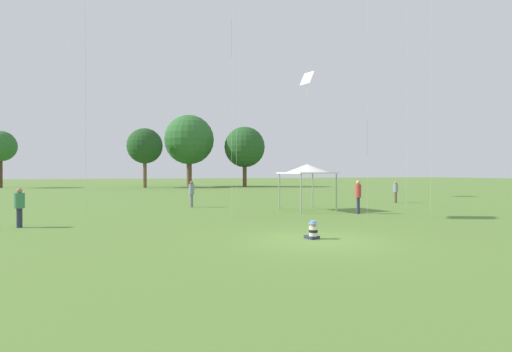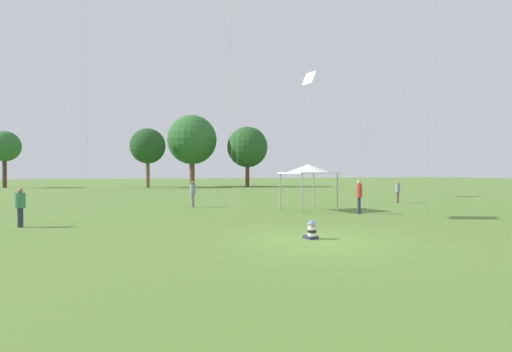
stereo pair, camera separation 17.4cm
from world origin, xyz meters
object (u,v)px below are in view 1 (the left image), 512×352
at_px(canopy_tent, 307,169).
at_px(distant_tree_2, 245,147).
at_px(seated_toddler, 313,231).
at_px(distant_tree_1, 189,140).
at_px(person_standing_0, 192,192).
at_px(distant_tree_3, 145,146).
at_px(kite_3, 307,81).
at_px(person_standing_1, 358,193).
at_px(person_standing_2, 396,190).
at_px(distant_tree_0, 0,146).
at_px(person_standing_3, 19,204).

xyz_separation_m(canopy_tent, distant_tree_2, (9.98, 39.33, 3.90)).
distance_m(seated_toddler, distant_tree_1, 52.87).
relative_size(person_standing_0, distant_tree_3, 0.19).
height_order(kite_3, distant_tree_1, kite_3).
bearing_deg(person_standing_0, distant_tree_2, 86.23).
distance_m(kite_3, distant_tree_2, 27.72).
height_order(distant_tree_1, distant_tree_2, distant_tree_1).
xyz_separation_m(person_standing_1, person_standing_2, (7.29, 5.64, -0.15)).
relative_size(person_standing_2, canopy_tent, 0.55).
height_order(person_standing_2, distant_tree_0, distant_tree_0).
xyz_separation_m(kite_3, distant_tree_0, (-31.81, 35.61, -4.65)).
relative_size(person_standing_3, distant_tree_3, 0.18).
bearing_deg(distant_tree_0, person_standing_1, -61.88).
distance_m(person_standing_1, kite_3, 18.35).
distance_m(canopy_tent, distant_tree_1, 43.38).
bearing_deg(person_standing_2, distant_tree_3, -4.93).
height_order(person_standing_2, person_standing_3, person_standing_3).
distance_m(person_standing_0, kite_3, 17.44).
xyz_separation_m(person_standing_0, person_standing_2, (14.79, -1.73, -0.06)).
distance_m(person_standing_1, person_standing_2, 9.22).
bearing_deg(seated_toddler, kite_3, 53.93).
bearing_deg(distant_tree_1, person_standing_2, -79.89).
xyz_separation_m(person_standing_1, distant_tree_2, (8.31, 41.96, 5.22)).
relative_size(person_standing_0, distant_tree_1, 0.15).
distance_m(kite_3, distant_tree_3, 31.41).
relative_size(person_standing_1, distant_tree_1, 0.16).
bearing_deg(person_standing_1, distant_tree_2, 36.12).
height_order(canopy_tent, distant_tree_2, distant_tree_2).
height_order(seated_toddler, kite_3, kite_3).
relative_size(person_standing_2, distant_tree_0, 0.19).
height_order(person_standing_1, distant_tree_0, distant_tree_0).
bearing_deg(distant_tree_0, distant_tree_2, -13.50).
distance_m(person_standing_0, distant_tree_3, 36.56).
bearing_deg(distant_tree_0, distant_tree_1, -9.95).
bearing_deg(person_standing_3, person_standing_1, 178.06).
xyz_separation_m(seated_toddler, distant_tree_1, (6.43, 51.97, 7.26)).
relative_size(person_standing_0, person_standing_2, 1.06).
bearing_deg(seated_toddler, distant_tree_3, 82.55).
relative_size(kite_3, distant_tree_0, 1.37).
distance_m(person_standing_2, person_standing_3, 23.84).
relative_size(distant_tree_1, distant_tree_2, 1.20).
bearing_deg(canopy_tent, person_standing_1, -57.63).
relative_size(person_standing_1, distant_tree_0, 0.21).
bearing_deg(distant_tree_1, seated_toddler, -97.06).
height_order(canopy_tent, kite_3, kite_3).
distance_m(seated_toddler, person_standing_0, 13.75).
bearing_deg(seated_toddler, distant_tree_1, 74.71).
distance_m(seated_toddler, kite_3, 26.09).
bearing_deg(person_standing_2, seated_toddler, 105.83).
bearing_deg(canopy_tent, distant_tree_3, 97.36).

